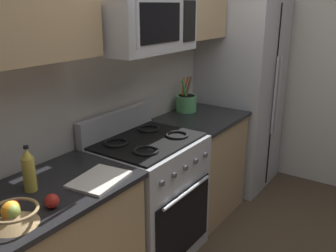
{
  "coord_description": "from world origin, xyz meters",
  "views": [
    {
      "loc": [
        -1.93,
        -0.88,
        1.83
      ],
      "look_at": [
        0.08,
        0.5,
        1.03
      ],
      "focal_mm": 39.6,
      "sensor_mm": 36.0,
      "label": 1
    }
  ],
  "objects_px": {
    "range_oven": "(148,197)",
    "fruit_basket": "(13,214)",
    "refrigerator": "(240,95)",
    "apple_loose": "(52,201)",
    "cutting_board": "(99,179)",
    "utensil_crock": "(186,102)",
    "microwave": "(142,22)",
    "bottle_oil": "(29,170)"
  },
  "relations": [
    {
      "from": "range_oven",
      "to": "refrigerator",
      "type": "xyz_separation_m",
      "value": [
        1.55,
        -0.02,
        0.47
      ]
    },
    {
      "from": "range_oven",
      "to": "utensil_crock",
      "type": "relative_size",
      "value": 3.44
    },
    {
      "from": "microwave",
      "to": "utensil_crock",
      "type": "relative_size",
      "value": 2.29
    },
    {
      "from": "bottle_oil",
      "to": "cutting_board",
      "type": "bearing_deg",
      "value": -37.39
    },
    {
      "from": "microwave",
      "to": "fruit_basket",
      "type": "height_order",
      "value": "microwave"
    },
    {
      "from": "range_oven",
      "to": "microwave",
      "type": "bearing_deg",
      "value": 90.06
    },
    {
      "from": "range_oven",
      "to": "refrigerator",
      "type": "relative_size",
      "value": 0.58
    },
    {
      "from": "refrigerator",
      "to": "fruit_basket",
      "type": "bearing_deg",
      "value": -177.34
    },
    {
      "from": "microwave",
      "to": "fruit_basket",
      "type": "distance_m",
      "value": 1.39
    },
    {
      "from": "cutting_board",
      "to": "bottle_oil",
      "type": "distance_m",
      "value": 0.37
    },
    {
      "from": "range_oven",
      "to": "fruit_basket",
      "type": "bearing_deg",
      "value": -172.92
    },
    {
      "from": "fruit_basket",
      "to": "apple_loose",
      "type": "xyz_separation_m",
      "value": [
        0.18,
        -0.03,
        -0.01
      ]
    },
    {
      "from": "range_oven",
      "to": "bottle_oil",
      "type": "height_order",
      "value": "bottle_oil"
    },
    {
      "from": "apple_loose",
      "to": "utensil_crock",
      "type": "bearing_deg",
      "value": 11.42
    },
    {
      "from": "utensil_crock",
      "to": "apple_loose",
      "type": "xyz_separation_m",
      "value": [
        -1.79,
        -0.36,
        -0.05
      ]
    },
    {
      "from": "refrigerator",
      "to": "apple_loose",
      "type": "xyz_separation_m",
      "value": [
        -2.51,
        -0.15,
        -0.0
      ]
    },
    {
      "from": "cutting_board",
      "to": "bottle_oil",
      "type": "bearing_deg",
      "value": 142.61
    },
    {
      "from": "utensil_crock",
      "to": "cutting_board",
      "type": "relative_size",
      "value": 1.0
    },
    {
      "from": "utensil_crock",
      "to": "cutting_board",
      "type": "height_order",
      "value": "utensil_crock"
    },
    {
      "from": "range_oven",
      "to": "fruit_basket",
      "type": "xyz_separation_m",
      "value": [
        -1.15,
        -0.14,
        0.48
      ]
    },
    {
      "from": "refrigerator",
      "to": "microwave",
      "type": "relative_size",
      "value": 2.61
    },
    {
      "from": "range_oven",
      "to": "microwave",
      "type": "xyz_separation_m",
      "value": [
        -0.0,
        0.03,
        1.25
      ]
    },
    {
      "from": "utensil_crock",
      "to": "refrigerator",
      "type": "bearing_deg",
      "value": -16.25
    },
    {
      "from": "apple_loose",
      "to": "cutting_board",
      "type": "xyz_separation_m",
      "value": [
        0.33,
        0.02,
        -0.03
      ]
    },
    {
      "from": "microwave",
      "to": "fruit_basket",
      "type": "bearing_deg",
      "value": -171.6
    },
    {
      "from": "range_oven",
      "to": "cutting_board",
      "type": "relative_size",
      "value": 3.43
    },
    {
      "from": "microwave",
      "to": "utensil_crock",
      "type": "bearing_deg",
      "value": 11.19
    },
    {
      "from": "microwave",
      "to": "apple_loose",
      "type": "relative_size",
      "value": 10.27
    },
    {
      "from": "apple_loose",
      "to": "cutting_board",
      "type": "bearing_deg",
      "value": 3.0
    },
    {
      "from": "microwave",
      "to": "bottle_oil",
      "type": "distance_m",
      "value": 1.15
    },
    {
      "from": "utensil_crock",
      "to": "cutting_board",
      "type": "xyz_separation_m",
      "value": [
        -1.46,
        -0.35,
        -0.07
      ]
    },
    {
      "from": "bottle_oil",
      "to": "microwave",
      "type": "bearing_deg",
      "value": -2.15
    },
    {
      "from": "cutting_board",
      "to": "range_oven",
      "type": "bearing_deg",
      "value": 13.7
    },
    {
      "from": "bottle_oil",
      "to": "range_oven",
      "type": "bearing_deg",
      "value": -3.84
    },
    {
      "from": "refrigerator",
      "to": "apple_loose",
      "type": "distance_m",
      "value": 2.52
    },
    {
      "from": "fruit_basket",
      "to": "apple_loose",
      "type": "height_order",
      "value": "fruit_basket"
    },
    {
      "from": "utensil_crock",
      "to": "microwave",
      "type": "bearing_deg",
      "value": -168.81
    },
    {
      "from": "utensil_crock",
      "to": "apple_loose",
      "type": "bearing_deg",
      "value": -168.58
    },
    {
      "from": "refrigerator",
      "to": "utensil_crock",
      "type": "bearing_deg",
      "value": 163.75
    },
    {
      "from": "microwave",
      "to": "bottle_oil",
      "type": "relative_size",
      "value": 2.92
    },
    {
      "from": "utensil_crock",
      "to": "range_oven",
      "type": "bearing_deg",
      "value": -167.04
    },
    {
      "from": "microwave",
      "to": "apple_loose",
      "type": "bearing_deg",
      "value": -168.38
    }
  ]
}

